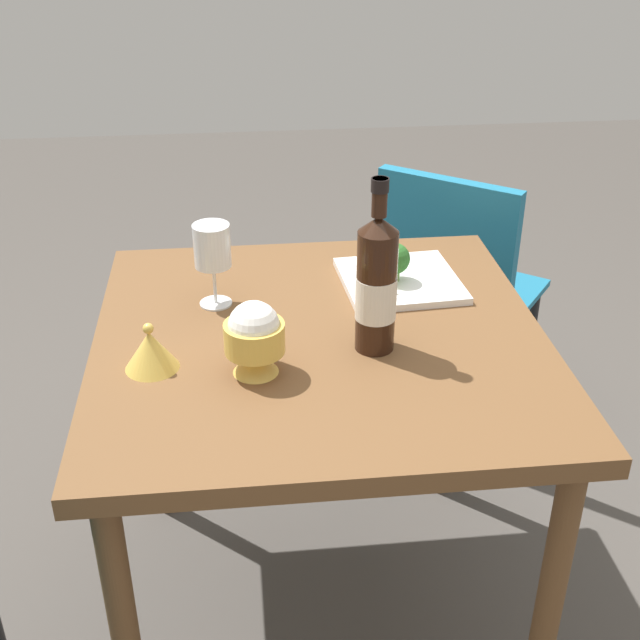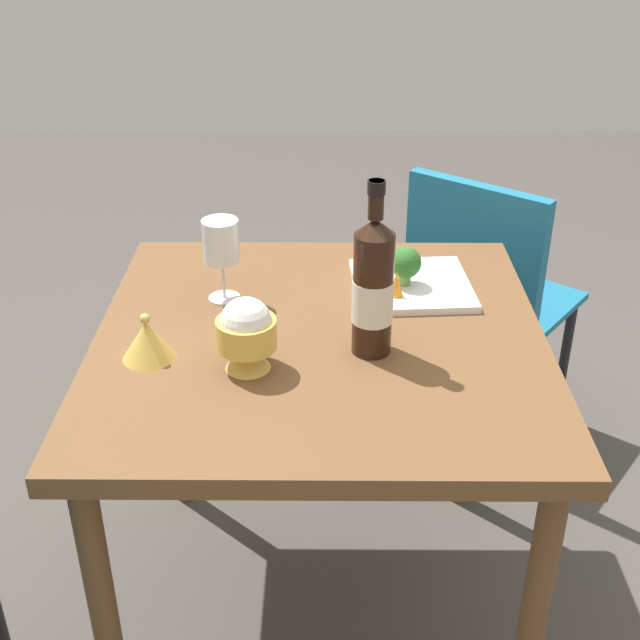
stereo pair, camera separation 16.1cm
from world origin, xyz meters
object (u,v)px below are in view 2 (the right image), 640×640
wine_bottle (373,287)px  rice_bowl_lid (147,340)px  chair_near_window (482,286)px  wine_glass (221,243)px  rice_bowl (246,333)px  serving_plate (412,285)px  broccoli_floret (406,263)px  carrot_garnish_left (396,284)px

wine_bottle → rice_bowl_lid: (-0.03, 0.42, -0.10)m
chair_near_window → wine_bottle: bearing=-78.3°
wine_glass → rice_bowl_lid: 0.28m
wine_bottle → rice_bowl: bearing=105.3°
serving_plate → broccoli_floret: size_ratio=3.12×
wine_bottle → carrot_garnish_left: wine_bottle is taller
wine_bottle → rice_bowl: (-0.06, 0.23, -0.06)m
rice_bowl_lid → serving_plate: 0.59m
broccoli_floret → carrot_garnish_left: 0.06m
chair_near_window → broccoli_floret: broccoli_floret is taller
wine_bottle → wine_glass: (0.21, 0.30, -0.01)m
chair_near_window → broccoli_floret: bearing=-81.9°
rice_bowl_lid → serving_plate: size_ratio=0.37×
chair_near_window → rice_bowl: bearing=-88.8°
carrot_garnish_left → rice_bowl_lid: bearing=115.2°
broccoli_floret → wine_glass: bearing=95.8°
wine_glass → rice_bowl_lid: bearing=154.2°
rice_bowl → serving_plate: 0.47m
chair_near_window → broccoli_floret: 0.62m
chair_near_window → wine_bottle: size_ratio=2.51×
wine_bottle → carrot_garnish_left: 0.22m
chair_near_window → serving_plate: (-0.46, 0.25, 0.23)m
broccoli_floret → rice_bowl: bearing=135.0°
wine_glass → broccoli_floret: size_ratio=2.09×
wine_bottle → rice_bowl_lid: wine_bottle is taller
rice_bowl_lid → carrot_garnish_left: 0.53m
rice_bowl → serving_plate: (0.32, -0.33, -0.07)m
wine_glass → serving_plate: size_ratio=0.67×
rice_bowl_lid → broccoli_floret: broccoli_floret is taller
chair_near_window → rice_bowl: 1.02m
chair_near_window → wine_bottle: (-0.72, 0.35, 0.36)m
broccoli_floret → carrot_garnish_left: (-0.05, 0.02, -0.02)m
rice_bowl_lid → wine_glass: bearing=-25.8°
wine_bottle → broccoli_floret: 0.27m
serving_plate → chair_near_window: bearing=-28.8°
wine_glass → rice_bowl_lid: size_ratio=1.79×
wine_bottle → serving_plate: 0.31m
wine_glass → serving_plate: wine_glass is taller
wine_bottle → serving_plate: bearing=-21.1°
wine_bottle → broccoli_floret: size_ratio=3.95×
chair_near_window → carrot_garnish_left: bearing=-81.3°
serving_plate → carrot_garnish_left: 0.08m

